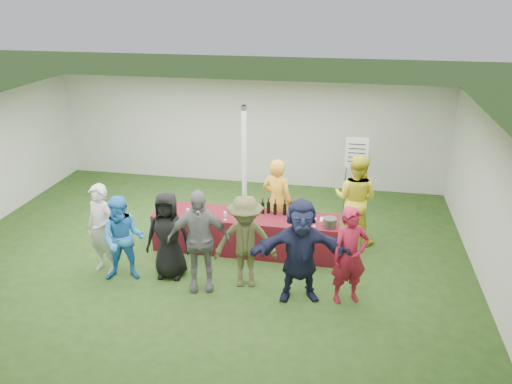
% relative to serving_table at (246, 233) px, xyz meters
% --- Properties ---
extents(ground, '(60.00, 60.00, 0.00)m').
position_rel_serving_table_xyz_m(ground, '(-0.71, -0.34, -0.38)').
color(ground, '#284719').
rests_on(ground, ground).
extents(tent, '(10.00, 10.00, 10.00)m').
position_rel_serving_table_xyz_m(tent, '(-0.21, 0.86, 0.98)').
color(tent, white).
rests_on(tent, ground).
extents(serving_table, '(3.60, 0.80, 0.75)m').
position_rel_serving_table_xyz_m(serving_table, '(0.00, 0.00, 0.00)').
color(serving_table, maroon).
rests_on(serving_table, ground).
extents(wine_bottles, '(0.88, 0.17, 0.32)m').
position_rel_serving_table_xyz_m(wine_bottles, '(0.71, 0.14, 0.50)').
color(wine_bottles, black).
rests_on(wine_bottles, serving_table).
extents(wine_glasses, '(2.85, 0.09, 0.16)m').
position_rel_serving_table_xyz_m(wine_glasses, '(-0.56, -0.26, 0.49)').
color(wine_glasses, silver).
rests_on(wine_glasses, serving_table).
extents(water_bottle, '(0.07, 0.07, 0.23)m').
position_rel_serving_table_xyz_m(water_bottle, '(0.01, 0.08, 0.48)').
color(water_bottle, silver).
rests_on(water_bottle, serving_table).
extents(bar_towel, '(0.25, 0.18, 0.03)m').
position_rel_serving_table_xyz_m(bar_towel, '(1.55, 0.05, 0.39)').
color(bar_towel, white).
rests_on(bar_towel, serving_table).
extents(dump_bucket, '(0.25, 0.25, 0.18)m').
position_rel_serving_table_xyz_m(dump_bucket, '(1.61, -0.22, 0.46)').
color(dump_bucket, slate).
rests_on(dump_bucket, serving_table).
extents(wine_list_sign, '(0.50, 0.03, 1.80)m').
position_rel_serving_table_xyz_m(wine_list_sign, '(2.05, 2.17, 0.94)').
color(wine_list_sign, slate).
rests_on(wine_list_sign, ground).
extents(staff_pourer, '(0.76, 0.63, 1.79)m').
position_rel_serving_table_xyz_m(staff_pourer, '(0.55, 0.42, 0.52)').
color(staff_pourer, gold).
rests_on(staff_pourer, ground).
extents(staff_back, '(1.07, 0.94, 1.84)m').
position_rel_serving_table_xyz_m(staff_back, '(2.07, 0.81, 0.55)').
color(staff_back, yellow).
rests_on(staff_back, ground).
extents(customer_0, '(0.71, 0.57, 1.68)m').
position_rel_serving_table_xyz_m(customer_0, '(-2.36, -1.25, 0.47)').
color(customer_0, beige).
rests_on(customer_0, ground).
extents(customer_1, '(0.87, 0.74, 1.57)m').
position_rel_serving_table_xyz_m(customer_1, '(-1.87, -1.43, 0.41)').
color(customer_1, '#297FD9').
rests_on(customer_1, ground).
extents(customer_2, '(0.82, 0.57, 1.60)m').
position_rel_serving_table_xyz_m(customer_2, '(-1.14, -1.18, 0.42)').
color(customer_2, black).
rests_on(customer_2, ground).
extents(customer_3, '(1.14, 0.69, 1.81)m').
position_rel_serving_table_xyz_m(customer_3, '(-0.50, -1.46, 0.53)').
color(customer_3, slate).
rests_on(customer_3, ground).
extents(customer_4, '(1.18, 0.82, 1.67)m').
position_rel_serving_table_xyz_m(customer_4, '(0.25, -1.23, 0.46)').
color(customer_4, '#474826').
rests_on(customer_4, ground).
extents(customer_5, '(1.72, 0.86, 1.78)m').
position_rel_serving_table_xyz_m(customer_5, '(1.21, -1.45, 0.51)').
color(customer_5, '#191D39').
rests_on(customer_5, ground).
extents(customer_6, '(0.72, 0.61, 1.67)m').
position_rel_serving_table_xyz_m(customer_6, '(2.00, -1.38, 0.46)').
color(customer_6, maroon).
rests_on(customer_6, ground).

